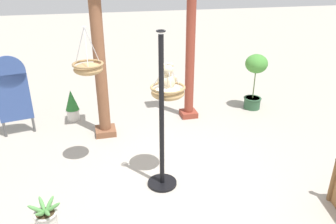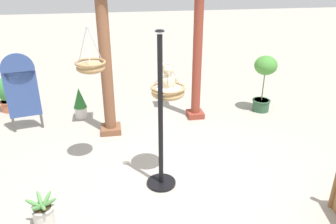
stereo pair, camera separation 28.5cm
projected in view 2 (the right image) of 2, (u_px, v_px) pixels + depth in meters
The scene contains 12 objects.
ground_plane at pixel (168, 176), 5.23m from camera, with size 40.00×40.00×0.00m, color #A8A093.
display_pole_central at pixel (161, 143), 4.75m from camera, with size 0.44×0.44×2.32m.
hanging_basket_with_teddy at pixel (168, 92), 4.72m from camera, with size 0.51×0.51×0.53m.
teddy_bear at pixel (168, 79), 4.66m from camera, with size 0.29×0.26×0.42m.
hanging_basket_left_high at pixel (91, 66), 4.90m from camera, with size 0.46×0.46×0.70m.
greenhouse_pillar_left at pixel (106, 64), 6.04m from camera, with size 0.41×0.41×2.89m.
greenhouse_pillar_right at pixel (197, 53), 6.68m from camera, with size 0.36×0.36×2.97m.
potted_plant_fern_front at pixel (264, 77), 7.26m from camera, with size 0.49×0.49×1.28m.
potted_plant_flowering_red at pixel (8, 93), 7.43m from camera, with size 0.50×0.50×0.79m.
potted_plant_tall_leafy at pixel (43, 213), 4.19m from camera, with size 0.41×0.42×0.42m.
potted_plant_bushy_green at pixel (80, 103), 7.09m from camera, with size 0.29×0.29×0.68m.
display_sign_board at pixel (21, 86), 6.32m from camera, with size 0.60×0.16×1.57m.
Camera 2 is at (-0.77, -4.29, 3.07)m, focal length 35.25 mm.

